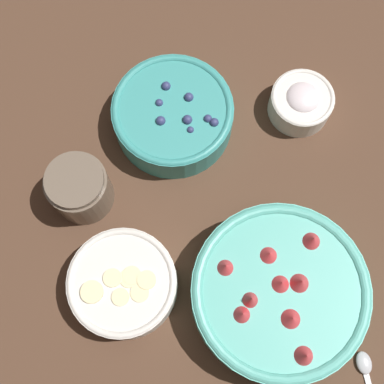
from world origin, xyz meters
name	(u,v)px	position (x,y,z in m)	size (l,w,h in m)	color
ground_plane	(218,228)	(0.00, 0.00, 0.00)	(4.00, 4.00, 0.00)	#4C3323
bowl_strawberries	(279,293)	(0.12, 0.06, 0.04)	(0.25, 0.25, 0.10)	#56B7A8
bowl_blueberries	(173,115)	(-0.18, -0.03, 0.04)	(0.19, 0.19, 0.07)	teal
bowl_bananas	(123,284)	(0.06, -0.15, 0.03)	(0.16, 0.16, 0.06)	silver
bowl_cream	(301,102)	(-0.17, 0.17, 0.03)	(0.10, 0.10, 0.06)	silver
jar_chocolate	(80,189)	(-0.09, -0.19, 0.04)	(0.09, 0.09, 0.09)	brown
spoon	(369,382)	(0.26, 0.16, 0.00)	(0.14, 0.02, 0.01)	#B2B2B7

